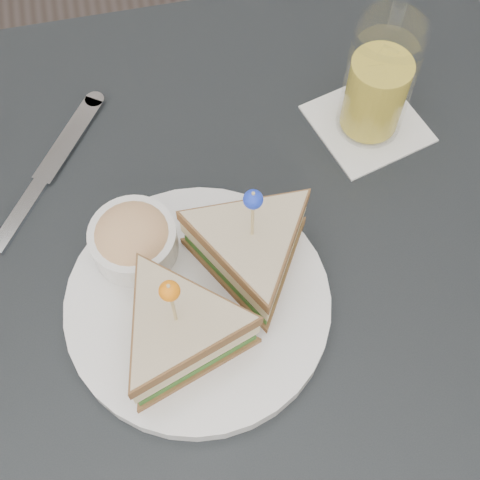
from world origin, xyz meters
The scene contains 5 objects.
ground_plane centered at (0.00, 0.00, 0.00)m, with size 3.50×3.50×0.00m, color #3F3833.
table centered at (0.00, 0.00, 0.67)m, with size 0.80×0.80×0.75m.
plate_meal centered at (-0.03, -0.03, 0.79)m, with size 0.32×0.31×0.16m.
cutlery_knife centered at (-0.18, 0.16, 0.75)m, with size 0.15×0.20×0.01m.
drink_set centered at (0.19, 0.15, 0.82)m, with size 0.15×0.15×0.15m.
Camera 1 is at (-0.06, -0.29, 1.38)m, focal length 50.00 mm.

